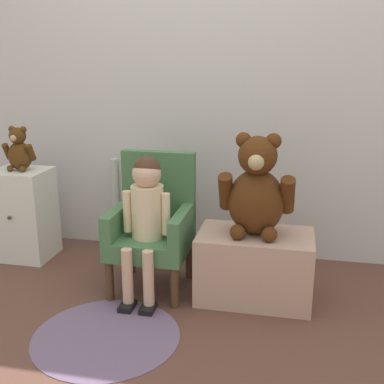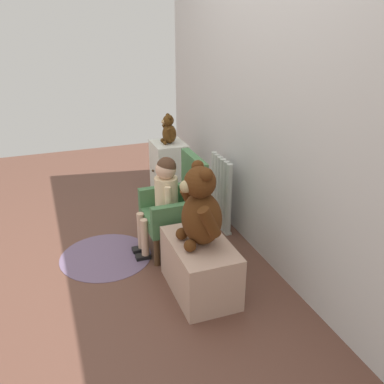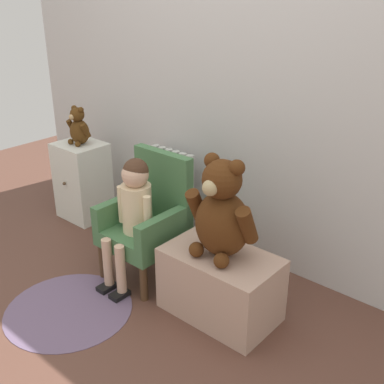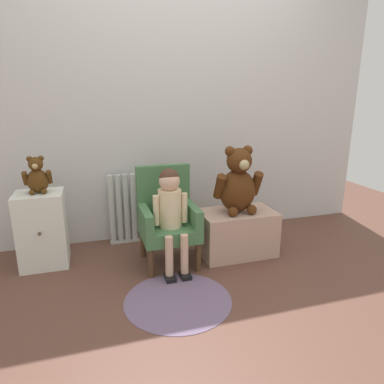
# 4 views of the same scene
# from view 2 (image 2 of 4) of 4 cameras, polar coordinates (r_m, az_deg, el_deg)

# --- Properties ---
(ground_plane) EXTENTS (6.00, 6.00, 0.00)m
(ground_plane) POSITION_cam_2_polar(r_m,az_deg,el_deg) (3.09, -10.88, -10.93)
(ground_plane) COLOR brown
(back_wall) EXTENTS (3.80, 0.05, 2.40)m
(back_wall) POSITION_cam_2_polar(r_m,az_deg,el_deg) (2.99, 9.95, 12.98)
(back_wall) COLOR silver
(back_wall) RESTS_ON ground_plane
(radiator) EXTENTS (0.37, 0.05, 0.61)m
(radiator) POSITION_cam_2_polar(r_m,az_deg,el_deg) (3.56, 3.86, -0.15)
(radiator) COLOR beige
(radiator) RESTS_ON ground_plane
(small_dresser) EXTENTS (0.34, 0.32, 0.57)m
(small_dresser) POSITION_cam_2_polar(r_m,az_deg,el_deg) (4.08, -3.07, 2.75)
(small_dresser) COLOR silver
(small_dresser) RESTS_ON ground_plane
(child_armchair) EXTENTS (0.41, 0.41, 0.74)m
(child_armchair) POSITION_cam_2_polar(r_m,az_deg,el_deg) (3.19, -1.83, -1.88)
(child_armchair) COLOR #437144
(child_armchair) RESTS_ON ground_plane
(child_figure) EXTENTS (0.25, 0.35, 0.75)m
(child_figure) POSITION_cam_2_polar(r_m,az_deg,el_deg) (3.11, -3.89, 0.05)
(child_figure) COLOR beige
(child_figure) RESTS_ON ground_plane
(low_bench) EXTENTS (0.59, 0.36, 0.36)m
(low_bench) POSITION_cam_2_polar(r_m,az_deg,el_deg) (2.81, 1.08, -9.96)
(low_bench) COLOR tan
(low_bench) RESTS_ON ground_plane
(large_teddy_bear) EXTENTS (0.38, 0.27, 0.52)m
(large_teddy_bear) POSITION_cam_2_polar(r_m,az_deg,el_deg) (2.61, 1.16, -2.36)
(large_teddy_bear) COLOR #4A270F
(large_teddy_bear) RESTS_ON low_bench
(small_teddy_bear) EXTENTS (0.20, 0.14, 0.27)m
(small_teddy_bear) POSITION_cam_2_polar(r_m,az_deg,el_deg) (3.95, -3.10, 8.19)
(small_teddy_bear) COLOR #4C2E10
(small_teddy_bear) RESTS_ON small_dresser
(floor_rug) EXTENTS (0.68, 0.68, 0.01)m
(floor_rug) POSITION_cam_2_polar(r_m,az_deg,el_deg) (3.31, -11.42, -8.39)
(floor_rug) COLOR slate
(floor_rug) RESTS_ON ground_plane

